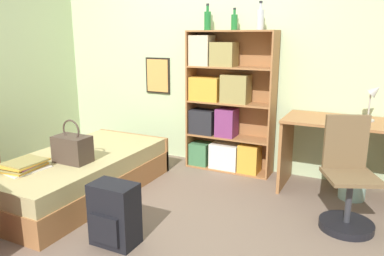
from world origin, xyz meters
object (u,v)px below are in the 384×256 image
at_px(desk, 343,144).
at_px(waste_bin, 352,185).
at_px(bottle_clear, 260,19).
at_px(desk_lamp, 374,96).
at_px(backpack, 114,215).
at_px(bed, 80,174).
at_px(bottle_green, 208,20).
at_px(book_stack_on_bed, 24,165).
at_px(desk_chair, 347,192).
at_px(bookcase, 222,108).
at_px(bottle_brown, 234,22).
at_px(handbag, 72,148).

distance_m(desk, waste_bin, 0.40).
distance_m(bottle_clear, desk, 1.49).
relative_size(desk_lamp, waste_bin, 1.35).
bearing_deg(desk_lamp, backpack, -132.46).
distance_m(bed, desk_lamp, 2.88).
xyz_separation_m(bottle_green, desk, (1.52, -0.19, -1.17)).
xyz_separation_m(desk, desk_lamp, (0.22, 0.05, 0.47)).
bearing_deg(bottle_clear, waste_bin, -10.94).
bearing_deg(book_stack_on_bed, bottle_clear, 49.71).
bearing_deg(desk_lamp, desk_chair, -98.55).
height_order(bookcase, waste_bin, bookcase).
height_order(bottle_brown, desk_chair, bottle_brown).
bearing_deg(desk, bottle_green, 172.92).
bearing_deg(desk, desk_chair, -80.60).
distance_m(handbag, bookcase, 1.71).
bearing_deg(desk_chair, handbag, -164.74).
bearing_deg(bookcase, desk, -7.09).
bearing_deg(bottle_brown, desk, -9.39).
xyz_separation_m(desk_lamp, desk_chair, (-0.11, -0.72, -0.68)).
xyz_separation_m(desk_chair, backpack, (-1.51, -1.05, -0.06)).
bearing_deg(desk, bottle_clear, 171.34).
distance_m(bed, bottle_clear, 2.39).
bearing_deg(book_stack_on_bed, bed, 77.47).
relative_size(bookcase, bottle_green, 5.54).
bearing_deg(desk_lamp, waste_bin, -129.91).
height_order(bookcase, desk, bookcase).
bearing_deg(desk_lamp, desk, -167.38).
xyz_separation_m(bottle_green, desk_lamp, (1.74, -0.14, -0.71)).
height_order(handbag, desk_chair, desk_chair).
xyz_separation_m(desk, waste_bin, (0.13, -0.06, -0.38)).
relative_size(bottle_clear, desk_lamp, 0.78).
height_order(bed, handbag, handbag).
distance_m(handbag, desk_lamp, 2.80).
relative_size(bed, bookcase, 1.19).
distance_m(backpack, waste_bin, 2.26).
distance_m(bottle_brown, desk_chair, 2.09).
height_order(bottle_green, desk_lamp, bottle_green).
xyz_separation_m(bookcase, desk_lamp, (1.53, -0.11, 0.26)).
bearing_deg(bookcase, desk_chair, -30.28).
distance_m(handbag, desk, 2.54).
relative_size(bed, waste_bin, 6.95).
relative_size(bed, desk, 1.68).
xyz_separation_m(bottle_green, bottle_brown, (0.31, 0.01, -0.02)).
bearing_deg(desk_chair, backpack, -145.12).
height_order(desk_lamp, waste_bin, desk_lamp).
distance_m(bottle_clear, waste_bin, 1.87).
distance_m(desk_lamp, desk_chair, 0.99).
relative_size(bookcase, desk_chair, 1.75).
bearing_deg(book_stack_on_bed, bottle_brown, 56.76).
relative_size(bookcase, bottle_brown, 6.82).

